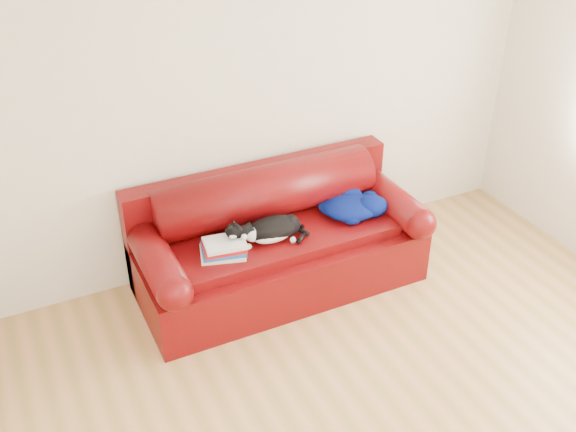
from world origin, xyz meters
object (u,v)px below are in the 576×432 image
(sofa_base, at_px, (280,259))
(cat, at_px, (272,230))
(book_stack, at_px, (224,248))
(blanket, at_px, (352,205))

(sofa_base, xyz_separation_m, cat, (-0.10, -0.10, 0.34))
(book_stack, bearing_deg, cat, 2.81)
(sofa_base, bearing_deg, blanket, -3.26)
(sofa_base, relative_size, cat, 3.63)
(sofa_base, distance_m, book_stack, 0.58)
(sofa_base, bearing_deg, book_stack, -166.51)
(sofa_base, height_order, book_stack, book_stack)
(cat, bearing_deg, book_stack, -172.61)
(book_stack, xyz_separation_m, blanket, (1.07, 0.08, 0.02))
(blanket, bearing_deg, book_stack, -175.67)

